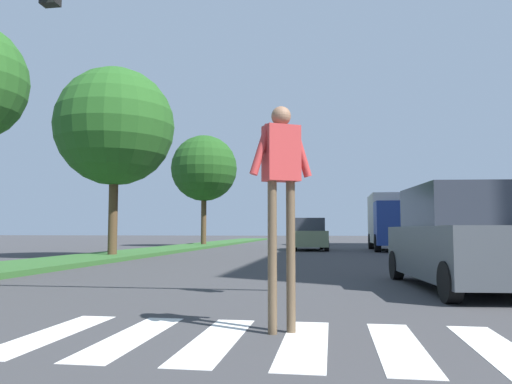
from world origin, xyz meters
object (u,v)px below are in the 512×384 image
Objects in this scene: tree_distant at (204,168)px; sedan_midblock at (309,235)px; tree_far at (115,127)px; sedan_distant at (308,235)px; suv_crossing at (463,240)px; traffic_light_gantry at (55,21)px; pedestrian_performer at (281,180)px; truck_box_delivery at (393,220)px.

tree_distant is 10.09m from sedan_midblock.
sedan_distant is at bearing 70.27° from tree_far.
tree_far is 1.01× the size of tree_distant.
suv_crossing is 28.10m from sedan_distant.
suv_crossing is at bearing 23.00° from traffic_light_gantry.
pedestrian_performer is 22.44m from sedan_midblock.
tree_far reaches higher than suv_crossing.
suv_crossing is at bearing -92.68° from truck_box_delivery.
suv_crossing is 18.25m from sedan_midblock.
pedestrian_performer is 23.04m from truck_box_delivery.
tree_far is at bearing 121.27° from pedestrian_performer.
truck_box_delivery reaches higher than sedan_midblock.
suv_crossing is 0.77× the size of truck_box_delivery.
truck_box_delivery is at bearing -22.24° from tree_distant.
tree_distant is at bearing 106.35° from pedestrian_performer.
suv_crossing is (6.78, 2.88, -3.50)m from traffic_light_gantry.
tree_far is at bearing 141.74° from suv_crossing.
tree_distant is at bearing 144.89° from sedan_midblock.
suv_crossing is 18.20m from truck_box_delivery.
traffic_light_gantry reaches higher than suv_crossing.
sedan_distant is at bearing 92.96° from sedan_midblock.
suv_crossing is at bearing -81.32° from sedan_distant.
tree_distant reaches higher than pedestrian_performer.
sedan_midblock is (7.38, -5.19, -4.51)m from tree_distant.
sedan_distant is 0.74× the size of truck_box_delivery.
tree_far reaches higher than sedan_distant.
truck_box_delivery is (3.86, 22.71, -0.03)m from pedestrian_performer.
traffic_light_gantry is at bearing -98.38° from sedan_midblock.
tree_far is 1.21× the size of truck_box_delivery.
tree_distant is 0.69× the size of traffic_light_gantry.
pedestrian_performer is at bearing -87.82° from sedan_distant.
tree_far reaches higher than tree_distant.
tree_distant is 2.99× the size of pedestrian_performer.
traffic_light_gantry reaches higher than sedan_midblock.
pedestrian_performer is 0.55× the size of sedan_midblock.
tree_far is at bearing -89.85° from tree_distant.
sedan_distant is (-0.51, 9.91, -0.05)m from sedan_midblock.
truck_box_delivery is at bearing 87.32° from suv_crossing.
sedan_midblock is at bearing 81.62° from traffic_light_gantry.
tree_far is at bearing -128.79° from sedan_midblock.
tree_far is 14.32m from tree_distant.
sedan_distant is (6.83, 19.05, -4.50)m from tree_far.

